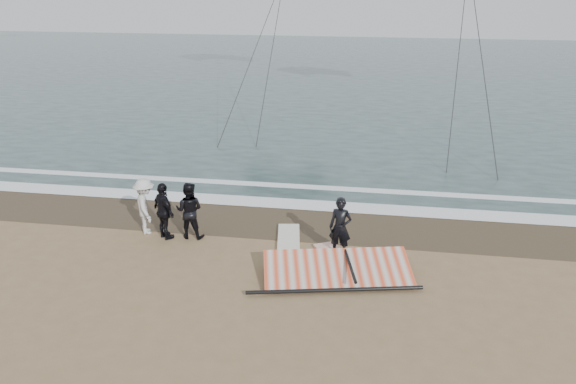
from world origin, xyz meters
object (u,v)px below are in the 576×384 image
(sail_rig, at_px, (335,269))
(man_main, at_px, (340,227))
(board_cream, at_px, (289,243))
(board_white, at_px, (339,262))

(sail_rig, bearing_deg, man_main, 88.87)
(man_main, bearing_deg, board_cream, 173.74)
(board_white, distance_m, board_cream, 1.79)
(board_cream, xyz_separation_m, sail_rig, (1.49, -1.59, 0.14))
(board_cream, bearing_deg, board_white, -39.77)
(board_white, relative_size, sail_rig, 0.53)
(man_main, distance_m, board_white, 0.94)
(board_white, bearing_deg, sail_rig, -121.30)
(man_main, bearing_deg, board_white, -76.25)
(man_main, distance_m, sail_rig, 1.31)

